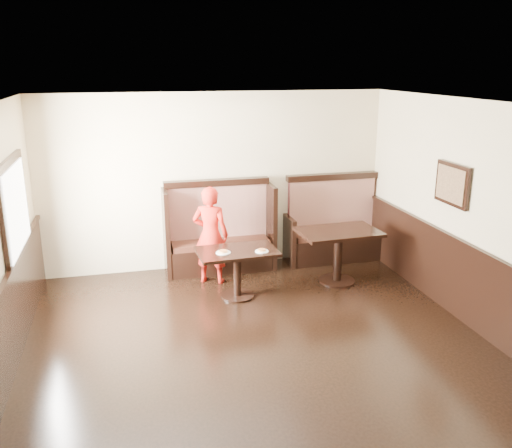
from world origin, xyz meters
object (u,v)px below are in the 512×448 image
object	(u,v)px
child	(211,235)
booth_main	(219,238)
table_neighbor	(338,244)
table_main	(237,261)
booth_neighbor	(333,232)

from	to	relation	value
child	booth_main	bearing A→B (deg)	-89.43
child	table_neighbor	bearing A→B (deg)	-170.47
table_main	table_neighbor	size ratio (longest dim) A/B	0.93
booth_neighbor	table_neighbor	size ratio (longest dim) A/B	1.35
child	booth_neighbor	bearing A→B (deg)	-142.83
booth_neighbor	booth_main	bearing A→B (deg)	179.95
booth_main	booth_neighbor	xyz separation A→B (m)	(1.95, -0.00, -0.05)
table_neighbor	child	bearing A→B (deg)	162.62
booth_main	child	world-z (taller)	child
booth_main	child	bearing A→B (deg)	-113.31
table_main	child	xyz separation A→B (m)	(-0.27, 0.64, 0.21)
booth_main	table_neighbor	size ratio (longest dim) A/B	1.44
booth_main	booth_neighbor	distance (m)	1.95
booth_neighbor	table_neighbor	world-z (taller)	booth_neighbor
booth_neighbor	child	xyz separation A→B (m)	(-2.17, -0.51, 0.26)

